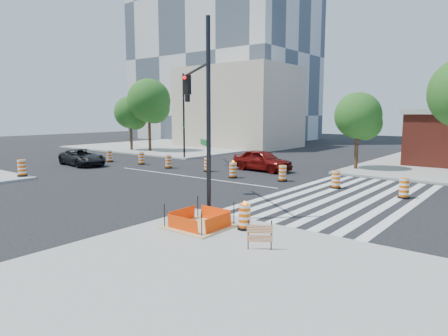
# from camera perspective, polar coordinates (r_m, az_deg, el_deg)

# --- Properties ---
(ground) EXTENTS (120.00, 120.00, 0.00)m
(ground) POSITION_cam_1_polar(r_m,az_deg,el_deg) (27.33, -5.02, -1.22)
(ground) COLOR black
(ground) RESTS_ON ground
(sidewalk_nw) EXTENTS (22.00, 22.00, 0.15)m
(sidewalk_nw) POSITION_cam_1_polar(r_m,az_deg,el_deg) (52.61, -5.87, 3.20)
(sidewalk_nw) COLOR gray
(sidewalk_nw) RESTS_ON ground
(crosswalk_east) EXTENTS (6.75, 13.50, 0.01)m
(crosswalk_east) POSITION_cam_1_polar(r_m,az_deg,el_deg) (21.47, 16.85, -4.01)
(crosswalk_east) COLOR silver
(crosswalk_east) RESTS_ON ground
(lane_centerline) EXTENTS (14.00, 0.12, 0.01)m
(lane_centerline) POSITION_cam_1_polar(r_m,az_deg,el_deg) (27.32, -5.02, -1.21)
(lane_centerline) COLOR silver
(lane_centerline) RESTS_ON ground
(excavation_pit) EXTENTS (2.20, 2.20, 0.90)m
(excavation_pit) POSITION_cam_1_polar(r_m,az_deg,el_deg) (14.84, -3.50, -8.08)
(excavation_pit) COLOR tan
(excavation_pit) RESTS_ON ground
(tower_nw) EXTENTS (28.00, 18.00, 45.00)m
(tower_nw) POSITION_cam_1_polar(r_m,az_deg,el_deg) (70.82, -0.15, 22.74)
(tower_nw) COLOR beige
(tower_nw) RESTS_ON ground
(beige_midrise) EXTENTS (14.00, 10.00, 10.00)m
(beige_midrise) POSITION_cam_1_polar(r_m,az_deg,el_deg) (51.62, 2.04, 8.62)
(beige_midrise) COLOR #BFAB92
(beige_midrise) RESTS_ON ground
(red_coupe) EXTENTS (4.82, 2.27, 1.59)m
(red_coupe) POSITION_cam_1_polar(r_m,az_deg,el_deg) (29.97, 5.48, 1.11)
(red_coupe) COLOR #5C0907
(red_coupe) RESTS_ON ground
(dark_suv) EXTENTS (5.12, 2.83, 1.36)m
(dark_suv) POSITION_cam_1_polar(r_m,az_deg,el_deg) (34.92, -19.59, 1.45)
(dark_suv) COLOR black
(dark_suv) RESTS_ON ground
(signal_pole_se) EXTENTS (4.80, 3.66, 7.81)m
(signal_pole_se) POSITION_cam_1_polar(r_m,az_deg,el_deg) (17.37, -3.42, 9.49)
(signal_pole_se) COLOR black
(signal_pole_se) RESTS_ON ground
(signal_pole_nw) EXTENTS (4.43, 4.05, 7.75)m
(signal_pole_nw) POSITION_cam_1_polar(r_m,az_deg,el_deg) (36.03, -5.62, 8.55)
(signal_pole_nw) COLOR black
(signal_pole_nw) RESTS_ON ground
(pit_drum) EXTENTS (0.53, 0.53, 1.04)m
(pit_drum) POSITION_cam_1_polar(r_m,az_deg,el_deg) (14.39, 2.96, -7.09)
(pit_drum) COLOR black
(pit_drum) RESTS_ON ground
(sw_corner_drum) EXTENTS (0.65, 0.65, 1.10)m
(sw_corner_drum) POSITION_cam_1_polar(r_m,az_deg,el_deg) (29.47, -26.90, -0.07)
(sw_corner_drum) COLOR black
(sw_corner_drum) RESTS_ON ground
(barricade) EXTENTS (0.68, 0.46, 0.92)m
(barricade) POSITION_cam_1_polar(r_m,az_deg,el_deg) (12.35, 5.13, -9.28)
(barricade) COLOR #E95904
(barricade) RESTS_ON ground
(tree_north_a) EXTENTS (3.66, 3.66, 6.22)m
(tree_north_a) POSITION_cam_1_polar(r_m,az_deg,el_deg) (46.59, -13.14, 7.49)
(tree_north_a) COLOR #382314
(tree_north_a) RESTS_ON ground
(tree_north_b) EXTENTS (4.73, 4.73, 8.04)m
(tree_north_b) POSITION_cam_1_polar(r_m,az_deg,el_deg) (45.02, -10.61, 9.12)
(tree_north_b) COLOR #382314
(tree_north_b) RESTS_ON ground
(tree_north_c) EXTENTS (3.43, 3.43, 5.84)m
(tree_north_c) POSITION_cam_1_polar(r_m,az_deg,el_deg) (31.44, 18.66, 6.75)
(tree_north_c) COLOR #382314
(tree_north_c) RESTS_ON ground
(median_drum_0) EXTENTS (0.60, 0.60, 1.02)m
(median_drum_0) POSITION_cam_1_polar(r_m,az_deg,el_deg) (36.75, -16.01, 1.58)
(median_drum_0) COLOR black
(median_drum_0) RESTS_ON ground
(median_drum_1) EXTENTS (0.60, 0.60, 1.02)m
(median_drum_1) POSITION_cam_1_polar(r_m,az_deg,el_deg) (34.32, -11.71, 1.30)
(median_drum_1) COLOR black
(median_drum_1) RESTS_ON ground
(median_drum_2) EXTENTS (0.60, 0.60, 1.02)m
(median_drum_2) POSITION_cam_1_polar(r_m,az_deg,el_deg) (31.57, -7.94, 0.83)
(median_drum_2) COLOR black
(median_drum_2) RESTS_ON ground
(median_drum_3) EXTENTS (0.60, 0.60, 1.02)m
(median_drum_3) POSITION_cam_1_polar(r_m,az_deg,el_deg) (29.51, -2.39, 0.41)
(median_drum_3) COLOR black
(median_drum_3) RESTS_ON ground
(median_drum_4) EXTENTS (0.60, 0.60, 1.18)m
(median_drum_4) POSITION_cam_1_polar(r_m,az_deg,el_deg) (26.59, 1.29, -0.38)
(median_drum_4) COLOR black
(median_drum_4) RESTS_ON ground
(median_drum_5) EXTENTS (0.60, 0.60, 1.02)m
(median_drum_5) POSITION_cam_1_polar(r_m,az_deg,el_deg) (25.52, 8.37, -0.83)
(median_drum_5) COLOR black
(median_drum_5) RESTS_ON ground
(median_drum_6) EXTENTS (0.60, 0.60, 1.02)m
(median_drum_6) POSITION_cam_1_polar(r_m,az_deg,el_deg) (23.77, 15.70, -1.68)
(median_drum_6) COLOR black
(median_drum_6) RESTS_ON ground
(median_drum_7) EXTENTS (0.60, 0.60, 1.02)m
(median_drum_7) POSITION_cam_1_polar(r_m,az_deg,el_deg) (22.19, 24.34, -2.75)
(median_drum_7) COLOR black
(median_drum_7) RESTS_ON ground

